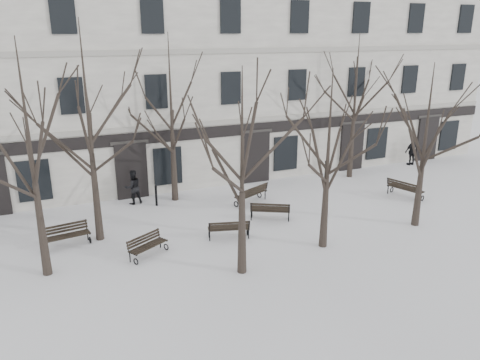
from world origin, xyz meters
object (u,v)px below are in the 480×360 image
tree_3 (427,127)px  bench_2 (270,210)px  bench_1 (229,228)px  bench_0 (147,245)px  tree_2 (329,140)px  bench_5 (405,188)px  tree_0 (28,134)px  bench_4 (252,194)px  tree_1 (242,150)px  bench_3 (66,235)px

tree_3 → bench_2: tree_3 is taller
bench_1 → bench_0: bearing=18.1°
tree_2 → bench_1: size_ratio=3.90×
tree_3 → bench_2: (-5.76, 2.98, -3.94)m
bench_0 → bench_1: bench_1 is taller
bench_0 → bench_1: (3.46, 0.21, 0.02)m
bench_5 → bench_1: bearing=78.7°
bench_0 → bench_2: bearing=-17.1°
tree_0 → tree_2: (10.31, -1.83, -0.71)m
tree_3 → bench_4: 8.66m
tree_1 → bench_4: bearing=63.0°
tree_2 → bench_2: size_ratio=3.77×
bench_3 → tree_2: bearing=-31.6°
tree_2 → bench_5: (7.01, 3.28, -3.88)m
tree_2 → bench_3: 11.03m
tree_1 → bench_5: 12.24m
tree_3 → bench_5: (2.02, 3.02, -3.92)m
tree_1 → tree_3: (8.83, 0.96, -0.11)m
bench_4 → bench_2: bearing=61.0°
tree_0 → tree_3: bearing=-5.9°
tree_2 → bench_0: bearing=164.3°
bench_2 → tree_3: bearing=-178.7°
tree_1 → bench_2: size_ratio=3.90×
tree_0 → bench_2: tree_0 is taller
bench_2 → tree_2: bearing=132.2°
bench_1 → bench_4: (2.60, 3.46, 0.05)m
bench_0 → bench_2: size_ratio=0.90×
tree_2 → bench_5: 8.66m
tree_0 → bench_2: 10.69m
bench_1 → bench_3: bearing=-2.0°
tree_2 → bench_4: (-0.65, 5.56, -3.87)m
tree_2 → bench_4: tree_2 is taller
tree_2 → bench_2: bearing=103.5°
bench_5 → tree_1: bearing=92.2°
tree_1 → bench_4: size_ratio=3.65×
tree_2 → tree_1: bearing=-169.6°
tree_2 → bench_5: bearing=25.1°
bench_3 → tree_3: bearing=-23.3°
bench_5 → bench_3: bearing=69.6°
bench_0 → bench_5: 13.79m
tree_1 → bench_2: (3.06, 3.95, -4.04)m
tree_0 → tree_3: tree_0 is taller
tree_0 → bench_4: 11.33m
tree_0 → tree_3: 15.40m
tree_3 → bench_0: size_ratio=4.21×
tree_3 → bench_0: tree_3 is taller
tree_2 → bench_1: 5.50m
tree_1 → bench_1: bearing=78.0°
tree_2 → bench_4: bearing=96.7°
bench_2 → bench_4: 2.32m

